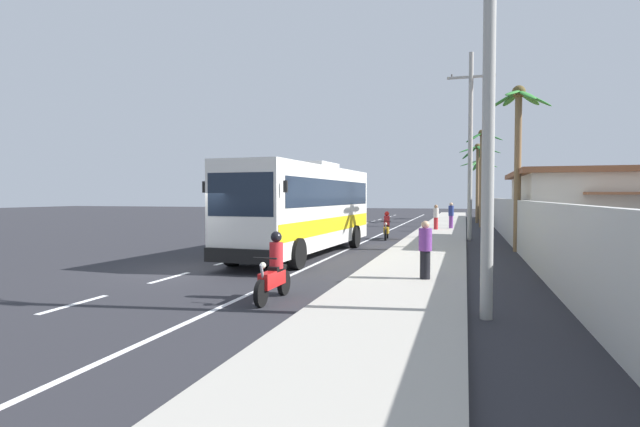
# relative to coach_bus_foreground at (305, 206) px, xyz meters

# --- Properties ---
(ground_plane) EXTENTS (160.00, 160.00, 0.00)m
(ground_plane) POSITION_rel_coach_bus_foreground_xyz_m (-2.06, -4.94, -2.00)
(ground_plane) COLOR #28282D
(sidewalk_kerb) EXTENTS (3.20, 90.00, 0.14)m
(sidewalk_kerb) POSITION_rel_coach_bus_foreground_xyz_m (4.74, 5.06, -1.93)
(sidewalk_kerb) COLOR #A8A399
(sidewalk_kerb) RESTS_ON ground
(lane_markings) EXTENTS (3.42, 71.00, 0.01)m
(lane_markings) POSITION_rel_coach_bus_foreground_xyz_m (-0.04, 9.36, -2.00)
(lane_markings) COLOR white
(lane_markings) RESTS_ON ground
(boundary_wall) EXTENTS (0.24, 60.00, 2.23)m
(boundary_wall) POSITION_rel_coach_bus_foreground_xyz_m (8.54, 9.06, -0.89)
(boundary_wall) COLOR #B2B2AD
(boundary_wall) RESTS_ON ground
(coach_bus_foreground) EXTENTS (3.27, 11.16, 3.85)m
(coach_bus_foreground) POSITION_rel_coach_bus_foreground_xyz_m (0.00, 0.00, 0.00)
(coach_bus_foreground) COLOR silver
(coach_bus_foreground) RESTS_ON ground
(motorcycle_beside_bus) EXTENTS (0.56, 1.96, 1.55)m
(motorcycle_beside_bus) POSITION_rel_coach_bus_foreground_xyz_m (2.11, 7.95, -1.36)
(motorcycle_beside_bus) COLOR black
(motorcycle_beside_bus) RESTS_ON ground
(motorcycle_trailing) EXTENTS (0.56, 1.96, 1.59)m
(motorcycle_trailing) POSITION_rel_coach_bus_foreground_xyz_m (2.05, -8.51, -1.35)
(motorcycle_trailing) COLOR black
(motorcycle_trailing) RESTS_ON ground
(pedestrian_near_kerb) EXTENTS (0.36, 0.36, 1.80)m
(pedestrian_near_kerb) POSITION_rel_coach_bus_foreground_xyz_m (5.33, 16.44, -0.91)
(pedestrian_near_kerb) COLOR #75388E
(pedestrian_near_kerb) RESTS_ON sidewalk_kerb
(pedestrian_midwalk) EXTENTS (0.36, 0.36, 1.60)m
(pedestrian_midwalk) POSITION_rel_coach_bus_foreground_xyz_m (5.24, -5.38, -1.03)
(pedestrian_midwalk) COLOR black
(pedestrian_midwalk) RESTS_ON sidewalk_kerb
(pedestrian_far_walk) EXTENTS (0.36, 0.36, 1.67)m
(pedestrian_far_walk) POSITION_rel_coach_bus_foreground_xyz_m (4.38, 14.89, -0.99)
(pedestrian_far_walk) COLOR red
(pedestrian_far_walk) RESTS_ON sidewalk_kerb
(utility_pole_nearest) EXTENTS (3.24, 0.24, 9.00)m
(utility_pole_nearest) POSITION_rel_coach_bus_foreground_xyz_m (6.62, -8.93, 2.78)
(utility_pole_nearest) COLOR #9E9E99
(utility_pole_nearest) RESTS_ON ground
(utility_pole_mid) EXTENTS (2.51, 0.24, 10.11)m
(utility_pole_mid) POSITION_rel_coach_bus_foreground_xyz_m (6.51, 8.70, 3.28)
(utility_pole_mid) COLOR #9E9E99
(utility_pole_mid) RESTS_ON ground
(palm_nearest) EXTENTS (2.81, 2.96, 7.47)m
(palm_nearest) POSITION_rel_coach_bus_foreground_xyz_m (7.46, 20.40, 3.16)
(palm_nearest) COLOR brown
(palm_nearest) RESTS_ON ground
(palm_second) EXTENTS (2.68, 2.83, 7.14)m
(palm_second) POSITION_rel_coach_bus_foreground_xyz_m (8.44, 3.63, 3.06)
(palm_second) COLOR brown
(palm_second) RESTS_ON ground
(palm_third) EXTENTS (3.72, 3.53, 6.28)m
(palm_third) POSITION_rel_coach_bus_foreground_xyz_m (7.59, 33.67, 2.78)
(palm_third) COLOR brown
(palm_third) RESTS_ON ground
(palm_fourth) EXTENTS (3.64, 3.86, 7.05)m
(palm_fourth) POSITION_rel_coach_bus_foreground_xyz_m (7.27, 26.67, 3.15)
(palm_fourth) COLOR brown
(palm_fourth) RESTS_ON ground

